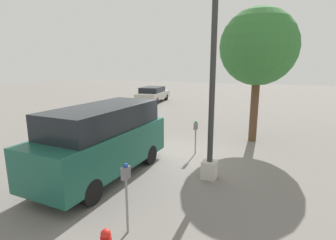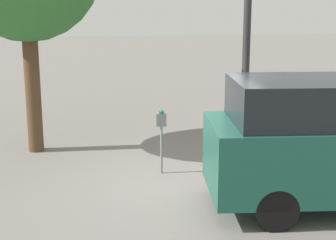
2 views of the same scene
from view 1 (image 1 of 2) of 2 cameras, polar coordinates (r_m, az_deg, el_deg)
The scene contains 7 objects.
ground_plane at distance 10.26m, azimuth 1.95°, elevation -7.60°, with size 80.00×80.00×0.00m, color slate.
parking_meter_near at distance 10.12m, azimuth 6.05°, elevation -2.14°, with size 0.21×0.12×1.33m.
parking_meter_far at distance 5.47m, azimuth -9.11°, elevation -13.22°, with size 0.21×0.12×1.54m.
lamp_post at distance 7.75m, azimuth 9.48°, elevation 3.34°, with size 0.44×0.44×6.62m.
parked_van at distance 8.32m, azimuth -13.98°, elevation -4.08°, with size 4.97×2.10×2.22m.
car_distant at distance 24.35m, azimuth -3.30°, elevation 5.70°, with size 4.73×2.24×1.40m.
street_tree at distance 12.26m, azimuth 19.09°, elevation 14.72°, with size 3.30×3.30×5.83m.
Camera 1 is at (9.09, 3.28, 3.46)m, focal length 28.00 mm.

